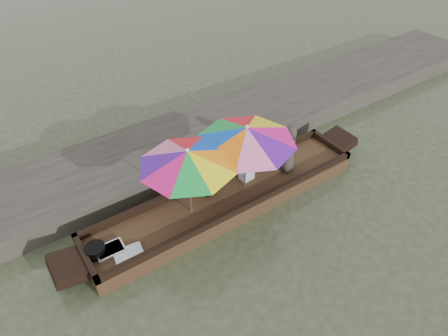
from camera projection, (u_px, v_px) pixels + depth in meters
water at (227, 206)px, 8.53m from camera, size 80.00×80.00×0.00m
dock at (176, 146)px, 9.77m from camera, size 22.00×2.20×0.50m
boat_hull at (227, 201)px, 8.42m from camera, size 6.09×1.20×0.35m
cooking_pot at (96, 250)px, 7.06m from camera, size 0.36×0.36×0.19m
tray_crayfish at (110, 250)px, 7.13m from camera, size 0.52×0.37×0.09m
tray_scallop at (129, 254)px, 7.08m from camera, size 0.55×0.41×0.06m
charcoal_grill at (207, 189)px, 8.33m from camera, size 0.31×0.31×0.14m
supply_bag at (247, 174)px, 8.62m from camera, size 0.30×0.24×0.26m
vendor at (289, 148)px, 8.61m from camera, size 0.65×0.56×1.12m
umbrella_bow at (190, 182)px, 7.45m from camera, size 1.98×1.98×1.55m
umbrella_stern at (246, 158)px, 8.01m from camera, size 2.09×2.09×1.55m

